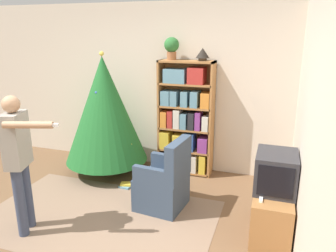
{
  "coord_description": "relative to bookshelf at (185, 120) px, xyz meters",
  "views": [
    {
      "loc": [
        1.69,
        -2.64,
        2.16
      ],
      "look_at": [
        0.46,
        1.0,
        1.05
      ],
      "focal_mm": 35.0,
      "sensor_mm": 36.0,
      "label": 1
    }
  ],
  "objects": [
    {
      "name": "potted_plant",
      "position": [
        -0.23,
        0.01,
        1.1
      ],
      "size": [
        0.22,
        0.22,
        0.33
      ],
      "color": "#935B38",
      "rests_on": "bookshelf"
    },
    {
      "name": "bookshelf",
      "position": [
        0.0,
        0.0,
        0.0
      ],
      "size": [
        0.84,
        0.31,
        1.76
      ],
      "color": "#A8703D",
      "rests_on": "ground_plane"
    },
    {
      "name": "wall_back",
      "position": [
        -0.39,
        0.23,
        0.45
      ],
      "size": [
        8.0,
        0.1,
        2.6
      ],
      "color": "beige",
      "rests_on": "ground_plane"
    },
    {
      "name": "area_rug",
      "position": [
        -0.61,
        -1.64,
        -0.84
      ],
      "size": [
        2.77,
        1.7,
        0.01
      ],
      "color": "#7F6651",
      "rests_on": "ground_plane"
    },
    {
      "name": "armchair",
      "position": [
        0.06,
        -1.15,
        -0.53
      ],
      "size": [
        0.62,
        0.62,
        0.92
      ],
      "rotation": [
        0.0,
        0.0,
        -1.67
      ],
      "color": "#334256",
      "rests_on": "ground_plane"
    },
    {
      "name": "game_remote",
      "position": [
        1.24,
        -1.57,
        -0.31
      ],
      "size": [
        0.04,
        0.12,
        0.02
      ],
      "color": "white",
      "rests_on": "tv_stand"
    },
    {
      "name": "standing_person",
      "position": [
        -1.23,
        -2.12,
        0.06
      ],
      "size": [
        0.71,
        0.45,
        1.55
      ],
      "rotation": [
        0.0,
        0.0,
        -1.26
      ],
      "color": "#38425B",
      "rests_on": "ground_plane"
    },
    {
      "name": "ground_plane",
      "position": [
        -0.39,
        -2.04,
        -0.85
      ],
      "size": [
        14.0,
        14.0,
        0.0
      ],
      "primitive_type": "plane",
      "color": "brown"
    },
    {
      "name": "book_pile_near_tree",
      "position": [
        -0.65,
        -0.81,
        -0.82
      ],
      "size": [
        0.18,
        0.17,
        0.06
      ],
      "color": "#5B899E",
      "rests_on": "ground_plane"
    },
    {
      "name": "tv_stand",
      "position": [
        1.36,
        -1.29,
        -0.59
      ],
      "size": [
        0.4,
        0.93,
        0.53
      ],
      "color": "#996638",
      "rests_on": "ground_plane"
    },
    {
      "name": "christmas_tree",
      "position": [
        -1.16,
        -0.41,
        0.17
      ],
      "size": [
        1.26,
        1.26,
        1.89
      ],
      "color": "#4C3323",
      "rests_on": "ground_plane"
    },
    {
      "name": "wall_right",
      "position": [
        1.63,
        -2.04,
        0.45
      ],
      "size": [
        0.1,
        8.0,
        2.6
      ],
      "color": "beige",
      "rests_on": "ground_plane"
    },
    {
      "name": "television",
      "position": [
        1.36,
        -1.29,
        -0.12
      ],
      "size": [
        0.42,
        0.52,
        0.42
      ],
      "color": "#28282D",
      "rests_on": "tv_stand"
    },
    {
      "name": "table_lamp",
      "position": [
        0.24,
        0.01,
        1.01
      ],
      "size": [
        0.2,
        0.2,
        0.18
      ],
      "color": "#473828",
      "rests_on": "bookshelf"
    }
  ]
}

